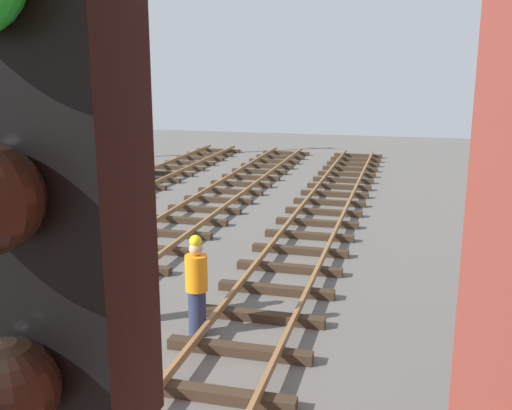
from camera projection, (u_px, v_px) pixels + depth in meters
The scene contains 4 objects.
control_hut at pixel (25, 152), 23.52m from camera, with size 3.00×3.80×2.76m.
utility_pole_far at pixel (94, 68), 29.75m from camera, with size 1.80×0.24×8.78m.
track_worker_foreground at pixel (197, 286), 10.55m from camera, with size 0.40×0.40×1.87m.
track_worker_distant at pixel (143, 274), 11.16m from camera, with size 0.40×0.40×1.87m.
Camera 1 is at (3.25, -1.00, 4.76)m, focal length 41.76 mm.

